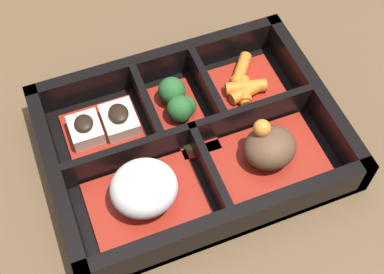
{
  "coord_description": "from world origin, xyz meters",
  "views": [
    {
      "loc": [
        0.11,
        0.28,
        0.49
      ],
      "look_at": [
        0.0,
        0.0,
        0.03
      ],
      "focal_mm": 50.0,
      "sensor_mm": 36.0,
      "label": 1
    }
  ],
  "objects": [
    {
      "name": "bowl_tofu",
      "position": [
        0.08,
        -0.05,
        0.02
      ],
      "size": [
        0.08,
        0.07,
        0.03
      ],
      "color": "maroon",
      "rests_on": "bento_base"
    },
    {
      "name": "ground_plane",
      "position": [
        0.0,
        0.0,
        0.0
      ],
      "size": [
        3.0,
        3.0,
        0.0
      ],
      "primitive_type": "plane",
      "color": "brown"
    },
    {
      "name": "bowl_greens",
      "position": [
        -0.0,
        -0.05,
        0.03
      ],
      "size": [
        0.05,
        0.07,
        0.04
      ],
      "color": "maroon",
      "rests_on": "bento_base"
    },
    {
      "name": "bento_rim",
      "position": [
        -0.0,
        -0.0,
        0.02
      ],
      "size": [
        0.3,
        0.22,
        0.05
      ],
      "color": "black",
      "rests_on": "ground_plane"
    },
    {
      "name": "bowl_carrots",
      "position": [
        -0.08,
        -0.05,
        0.02
      ],
      "size": [
        0.08,
        0.08,
        0.02
      ],
      "color": "maroon",
      "rests_on": "bento_base"
    },
    {
      "name": "bowl_stew",
      "position": [
        -0.07,
        0.05,
        0.03
      ],
      "size": [
        0.11,
        0.08,
        0.05
      ],
      "color": "maroon",
      "rests_on": "bento_base"
    },
    {
      "name": "bento_base",
      "position": [
        0.0,
        0.0,
        0.01
      ],
      "size": [
        0.3,
        0.22,
        0.01
      ],
      "color": "black",
      "rests_on": "ground_plane"
    },
    {
      "name": "bowl_rice",
      "position": [
        0.07,
        0.05,
        0.03
      ],
      "size": [
        0.11,
        0.08,
        0.05
      ],
      "color": "maroon",
      "rests_on": "bento_base"
    },
    {
      "name": "bowl_pickles",
      "position": [
        -0.01,
        -0.0,
        0.01
      ],
      "size": [
        0.04,
        0.04,
        0.01
      ],
      "color": "maroon",
      "rests_on": "bento_base"
    }
  ]
}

